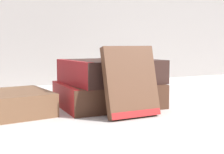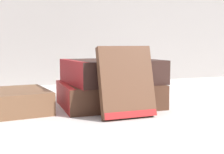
% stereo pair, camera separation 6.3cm
% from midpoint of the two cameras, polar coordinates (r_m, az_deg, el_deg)
% --- Properties ---
extents(ground_plane, '(3.00, 3.00, 0.00)m').
position_cam_midpoint_polar(ground_plane, '(0.63, 0.23, -6.03)').
color(ground_plane, silver).
extents(book_flat_bottom, '(0.21, 0.18, 0.05)m').
position_cam_midpoint_polar(book_flat_bottom, '(0.66, 1.70, -3.23)').
color(book_flat_bottom, '#4C2D1E').
rests_on(book_flat_bottom, ground_plane).
extents(book_flat_top, '(0.19, 0.17, 0.05)m').
position_cam_midpoint_polar(book_flat_top, '(0.66, 2.40, 1.01)').
color(book_flat_top, '#331E19').
rests_on(book_flat_top, book_flat_bottom).
extents(book_leaning_front, '(0.10, 0.05, 0.13)m').
position_cam_midpoint_polar(book_leaning_front, '(0.56, 5.93, -1.44)').
color(book_leaning_front, brown).
rests_on(book_leaning_front, ground_plane).
extents(pocket_watch, '(0.06, 0.06, 0.01)m').
position_cam_midpoint_polar(pocket_watch, '(0.67, 6.81, 3.44)').
color(pocket_watch, silver).
rests_on(pocket_watch, book_flat_top).
extents(reading_glasses, '(0.09, 0.05, 0.00)m').
position_cam_midpoint_polar(reading_glasses, '(0.79, -4.54, -3.39)').
color(reading_glasses, black).
rests_on(reading_glasses, ground_plane).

